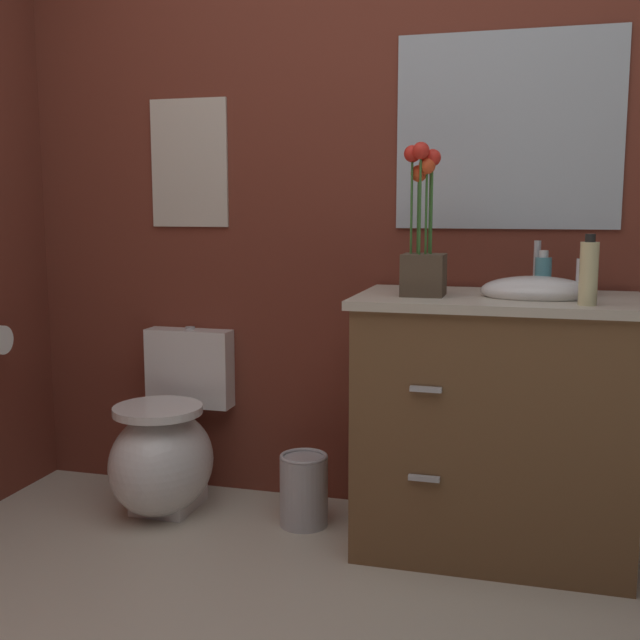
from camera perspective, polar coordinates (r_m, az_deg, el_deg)
wall_back at (r=3.01m, az=8.91°, el=9.47°), size 4.69×0.05×2.50m
toilet at (r=3.16m, az=-11.07°, el=-9.15°), size 0.38×0.59×0.69m
vanity_cabinet at (r=2.77m, az=12.61°, el=-7.19°), size 0.94×0.56×1.06m
flower_vase at (r=2.64m, az=7.55°, el=5.62°), size 0.14×0.14×0.50m
soap_bottle at (r=2.78m, az=15.91°, el=3.20°), size 0.06×0.06×0.15m
lotion_bottle at (r=2.50m, az=18.95°, el=3.29°), size 0.06×0.06×0.22m
hand_wash_bottle at (r=2.77m, az=18.81°, el=3.04°), size 0.07×0.07×0.15m
trash_bin at (r=2.99m, az=-1.18°, el=-12.22°), size 0.18×0.18×0.27m
wall_poster at (r=3.26m, az=-9.49°, el=11.18°), size 0.33×0.01×0.51m
wall_mirror at (r=2.97m, az=13.48°, el=13.23°), size 0.80×0.01×0.70m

